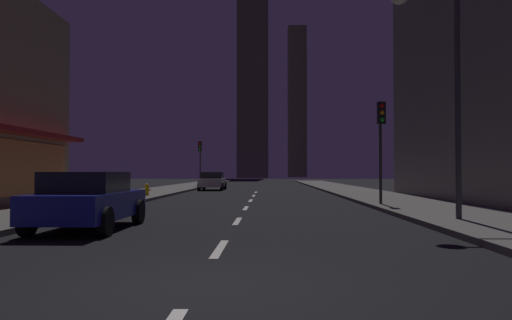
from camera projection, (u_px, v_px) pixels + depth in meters
The scene contains 12 objects.
ground_plane at pixel (257, 192), 38.04m from camera, with size 78.00×136.00×0.10m, color black.
sidewalk_right at pixel (348, 190), 37.86m from camera, with size 4.00×76.00×0.15m, color #605E59.
sidewalk_left at pixel (166, 190), 38.22m from camera, with size 4.00×76.00×0.15m, color #605E59.
lane_marking_center at pixel (246, 208), 19.65m from camera, with size 0.16×33.40×0.01m.
skyscraper_distant_tall at pixel (253, 37), 127.60m from camera, with size 7.92×7.58×72.75m, color #615C48.
skyscraper_distant_mid at pixel (297, 102), 145.24m from camera, with size 5.38×5.46×44.08m, color #605C48.
car_parked_near at pixel (88, 200), 12.36m from camera, with size 1.98×4.24×1.45m.
car_parked_far at pixel (212, 181), 39.62m from camera, with size 1.98×4.24×1.45m.
fire_hydrant_far_left at pixel (147, 190), 27.60m from camera, with size 0.42×0.30×0.65m.
traffic_light_near_right at pixel (381, 129), 20.14m from camera, with size 0.32×0.48×4.20m.
traffic_light_far_left at pixel (200, 153), 46.09m from camera, with size 0.32×0.48×4.20m.
street_lamp_right at pixel (428, 43), 13.86m from camera, with size 1.96×0.56×6.58m.
Camera 1 is at (0.92, -6.07, 1.44)m, focal length 34.70 mm.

